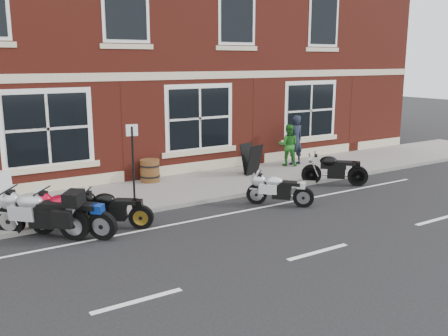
{
  "coord_description": "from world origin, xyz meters",
  "views": [
    {
      "loc": [
        -6.87,
        -10.14,
        3.88
      ],
      "look_at": [
        0.63,
        1.6,
        0.87
      ],
      "focal_mm": 40.0,
      "sensor_mm": 36.0,
      "label": 1
    }
  ],
  "objects_px": {
    "barrel_planter": "(150,171)",
    "moto_sport_red": "(70,212)",
    "parking_sign": "(133,159)",
    "a_board_sign": "(251,159)",
    "pedestrian_left": "(295,140)",
    "moto_naked_black": "(333,168)",
    "moto_sport_black": "(112,208)",
    "moto_touring_silver": "(39,211)",
    "moto_sport_silver": "(279,188)",
    "pedestrian_right": "(288,145)"
  },
  "relations": [
    {
      "from": "barrel_planter",
      "to": "parking_sign",
      "type": "bearing_deg",
      "value": -123.12
    },
    {
      "from": "moto_touring_silver",
      "to": "moto_sport_black",
      "type": "height_order",
      "value": "moto_touring_silver"
    },
    {
      "from": "moto_sport_black",
      "to": "moto_sport_silver",
      "type": "distance_m",
      "value": 4.53
    },
    {
      "from": "pedestrian_left",
      "to": "pedestrian_right",
      "type": "height_order",
      "value": "pedestrian_left"
    },
    {
      "from": "moto_touring_silver",
      "to": "moto_sport_red",
      "type": "xyz_separation_m",
      "value": [
        0.6,
        -0.34,
        -0.05
      ]
    },
    {
      "from": "a_board_sign",
      "to": "barrel_planter",
      "type": "relative_size",
      "value": 1.46
    },
    {
      "from": "a_board_sign",
      "to": "parking_sign",
      "type": "distance_m",
      "value": 5.0
    },
    {
      "from": "moto_touring_silver",
      "to": "moto_naked_black",
      "type": "xyz_separation_m",
      "value": [
        9.01,
        -0.01,
        -0.07
      ]
    },
    {
      "from": "barrel_planter",
      "to": "parking_sign",
      "type": "distance_m",
      "value": 2.8
    },
    {
      "from": "moto_sport_red",
      "to": "moto_sport_black",
      "type": "height_order",
      "value": "moto_sport_red"
    },
    {
      "from": "moto_sport_red",
      "to": "moto_sport_black",
      "type": "xyz_separation_m",
      "value": [
        0.99,
        0.07,
        -0.07
      ]
    },
    {
      "from": "moto_sport_black",
      "to": "pedestrian_left",
      "type": "xyz_separation_m",
      "value": [
        8.11,
        2.93,
        0.53
      ]
    },
    {
      "from": "moto_sport_black",
      "to": "barrel_planter",
      "type": "height_order",
      "value": "moto_sport_black"
    },
    {
      "from": "moto_sport_black",
      "to": "moto_naked_black",
      "type": "height_order",
      "value": "moto_naked_black"
    },
    {
      "from": "moto_sport_red",
      "to": "pedestrian_left",
      "type": "xyz_separation_m",
      "value": [
        9.1,
        3.0,
        0.47
      ]
    },
    {
      "from": "moto_sport_silver",
      "to": "a_board_sign",
      "type": "relative_size",
      "value": 1.39
    },
    {
      "from": "moto_sport_red",
      "to": "barrel_planter",
      "type": "distance_m",
      "value": 4.83
    },
    {
      "from": "moto_touring_silver",
      "to": "moto_sport_red",
      "type": "height_order",
      "value": "moto_touring_silver"
    },
    {
      "from": "a_board_sign",
      "to": "barrel_planter",
      "type": "distance_m",
      "value": 3.43
    },
    {
      "from": "parking_sign",
      "to": "barrel_planter",
      "type": "bearing_deg",
      "value": 70.33
    },
    {
      "from": "moto_sport_silver",
      "to": "parking_sign",
      "type": "distance_m",
      "value": 3.98
    },
    {
      "from": "parking_sign",
      "to": "pedestrian_left",
      "type": "bearing_deg",
      "value": 27.98
    },
    {
      "from": "a_board_sign",
      "to": "barrel_planter",
      "type": "xyz_separation_m",
      "value": [
        -3.31,
        0.88,
        -0.16
      ]
    },
    {
      "from": "barrel_planter",
      "to": "a_board_sign",
      "type": "bearing_deg",
      "value": -14.96
    },
    {
      "from": "moto_touring_silver",
      "to": "pedestrian_left",
      "type": "distance_m",
      "value": 10.07
    },
    {
      "from": "parking_sign",
      "to": "pedestrian_right",
      "type": "bearing_deg",
      "value": 28.34
    },
    {
      "from": "a_board_sign",
      "to": "pedestrian_left",
      "type": "bearing_deg",
      "value": -3.18
    },
    {
      "from": "moto_sport_red",
      "to": "moto_naked_black",
      "type": "bearing_deg",
      "value": -39.92
    },
    {
      "from": "moto_sport_silver",
      "to": "pedestrian_right",
      "type": "relative_size",
      "value": 0.95
    },
    {
      "from": "moto_sport_silver",
      "to": "parking_sign",
      "type": "bearing_deg",
      "value": 110.65
    },
    {
      "from": "moto_touring_silver",
      "to": "barrel_planter",
      "type": "height_order",
      "value": "moto_touring_silver"
    },
    {
      "from": "moto_sport_black",
      "to": "parking_sign",
      "type": "height_order",
      "value": "parking_sign"
    },
    {
      "from": "moto_sport_red",
      "to": "pedestrian_right",
      "type": "relative_size",
      "value": 1.13
    },
    {
      "from": "moto_sport_red",
      "to": "parking_sign",
      "type": "distance_m",
      "value": 2.45
    },
    {
      "from": "moto_touring_silver",
      "to": "parking_sign",
      "type": "relative_size",
      "value": 0.81
    },
    {
      "from": "moto_sport_black",
      "to": "barrel_planter",
      "type": "relative_size",
      "value": 2.23
    },
    {
      "from": "pedestrian_left",
      "to": "moto_naked_black",
      "type": "bearing_deg",
      "value": 74.38
    },
    {
      "from": "moto_sport_silver",
      "to": "parking_sign",
      "type": "height_order",
      "value": "parking_sign"
    },
    {
      "from": "a_board_sign",
      "to": "parking_sign",
      "type": "relative_size",
      "value": 0.48
    },
    {
      "from": "moto_sport_silver",
      "to": "a_board_sign",
      "type": "xyz_separation_m",
      "value": [
        1.28,
        3.07,
        0.16
      ]
    },
    {
      "from": "moto_sport_red",
      "to": "moto_naked_black",
      "type": "height_order",
      "value": "moto_sport_red"
    },
    {
      "from": "parking_sign",
      "to": "moto_sport_silver",
      "type": "bearing_deg",
      "value": -13.08
    },
    {
      "from": "moto_sport_silver",
      "to": "barrel_planter",
      "type": "distance_m",
      "value": 4.44
    },
    {
      "from": "a_board_sign",
      "to": "parking_sign",
      "type": "bearing_deg",
      "value": -179.67
    },
    {
      "from": "moto_sport_silver",
      "to": "a_board_sign",
      "type": "distance_m",
      "value": 3.33
    },
    {
      "from": "moto_sport_silver",
      "to": "pedestrian_right",
      "type": "distance_m",
      "value": 4.81
    },
    {
      "from": "moto_touring_silver",
      "to": "pedestrian_left",
      "type": "bearing_deg",
      "value": -30.77
    },
    {
      "from": "moto_sport_red",
      "to": "pedestrian_right",
      "type": "bearing_deg",
      "value": -23.46
    },
    {
      "from": "pedestrian_right",
      "to": "barrel_planter",
      "type": "relative_size",
      "value": 2.13
    },
    {
      "from": "barrel_planter",
      "to": "moto_sport_red",
      "type": "bearing_deg",
      "value": -135.58
    }
  ]
}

